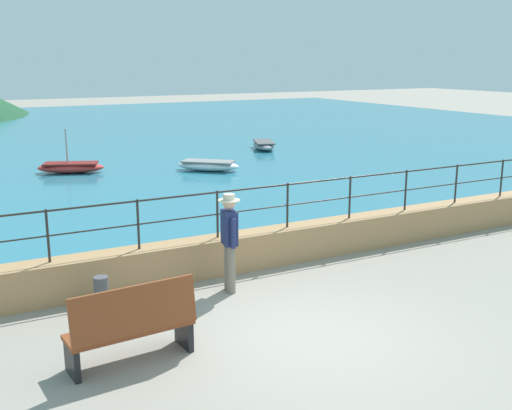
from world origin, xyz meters
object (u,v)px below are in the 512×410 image
object	(u,v)px
bench_main	(132,325)
boat_2	(208,165)
person_walking	(229,238)
bollard	(102,294)
boat_1	(264,145)
boat_0	(71,167)

from	to	relation	value
bench_main	boat_2	bearing A→B (deg)	62.05
bench_main	person_walking	distance (m)	2.93
bollard	bench_main	bearing A→B (deg)	-92.71
bench_main	boat_1	distance (m)	19.93
boat_0	boat_2	distance (m)	4.86
bollard	boat_1	size ratio (longest dim) A/B	0.23
bollard	boat_2	xyz separation A→B (m)	(6.64, 10.70, -0.03)
bollard	boat_1	world-z (taller)	bollard
bench_main	boat_0	xyz separation A→B (m)	(2.27, 14.61, -0.30)
bollard	boat_0	size ratio (longest dim) A/B	0.23
boat_0	boat_2	bearing A→B (deg)	-23.29
person_walking	boat_2	distance (m)	11.81
person_walking	bollard	world-z (taller)	person_walking
bench_main	bollard	distance (m)	2.01
person_walking	boat_1	world-z (taller)	person_walking
person_walking	boat_2	size ratio (longest dim) A/B	0.76
person_walking	boat_1	bearing A→B (deg)	58.98
person_walking	boat_0	size ratio (longest dim) A/B	0.71
bollard	boat_0	bearing A→B (deg)	80.22
bench_main	person_walking	world-z (taller)	person_walking
person_walking	boat_0	xyz separation A→B (m)	(-0.02, 12.84, -0.72)
bollard	boat_0	distance (m)	12.81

